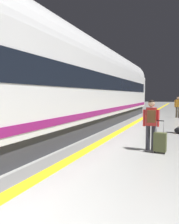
{
  "coord_description": "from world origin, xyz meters",
  "views": [
    {
      "loc": [
        1.85,
        -0.45,
        1.83
      ],
      "look_at": [
        -0.71,
        5.33,
        1.32
      ],
      "focal_mm": 33.69,
      "sensor_mm": 36.0,
      "label": 1
    }
  ],
  "objects": [
    {
      "name": "passenger_far",
      "position": [
        1.5,
        18.09,
        1.01
      ],
      "size": [
        0.55,
        0.23,
        1.75
      ],
      "color": "brown",
      "rests_on": "ground"
    },
    {
      "name": "tactile_edge_band",
      "position": [
        -1.4,
        10.0,
        0.0
      ],
      "size": [
        0.7,
        80.0,
        0.01
      ],
      "primitive_type": "cube",
      "color": "slate",
      "rests_on": "ground"
    },
    {
      "name": "passenger_near",
      "position": [
        0.92,
        6.61,
        1.0
      ],
      "size": [
        0.52,
        0.36,
        1.68
      ],
      "color": "#383842",
      "rests_on": "ground"
    },
    {
      "name": "safety_line_strip",
      "position": [
        -1.03,
        10.0,
        0.0
      ],
      "size": [
        0.36,
        80.0,
        0.01
      ],
      "primitive_type": "cube",
      "color": "yellow",
      "rests_on": "ground"
    },
    {
      "name": "suitcase_near",
      "position": [
        1.24,
        6.42,
        0.36
      ],
      "size": [
        0.4,
        0.26,
        1.05
      ],
      "color": "#596038",
      "rests_on": "ground"
    },
    {
      "name": "duffel_bag_mid",
      "position": [
        1.74,
        10.28,
        0.15
      ],
      "size": [
        0.44,
        0.26,
        0.36
      ],
      "color": "black",
      "rests_on": "ground"
    },
    {
      "name": "high_speed_train",
      "position": [
        -3.22,
        7.83,
        2.5
      ],
      "size": [
        2.94,
        29.58,
        4.97
      ],
      "color": "#38383D",
      "rests_on": "ground"
    }
  ]
}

